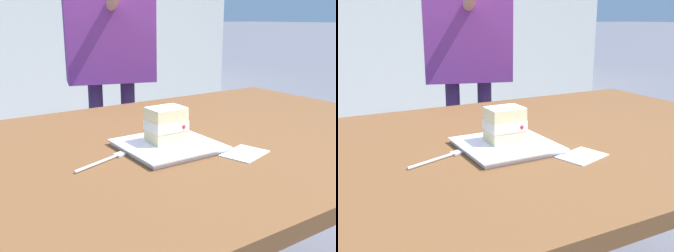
# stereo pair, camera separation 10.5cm
# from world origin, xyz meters

# --- Properties ---
(patio_table) EXTENTS (1.54, 1.08, 0.74)m
(patio_table) POSITION_xyz_m (0.00, 0.00, 0.66)
(patio_table) COLOR brown
(patio_table) RESTS_ON ground
(dessert_plate) EXTENTS (0.25, 0.25, 0.02)m
(dessert_plate) POSITION_xyz_m (-0.17, -0.06, 0.75)
(dessert_plate) COLOR white
(dessert_plate) RESTS_ON patio_table
(cake_slice) EXTENTS (0.10, 0.09, 0.10)m
(cake_slice) POSITION_xyz_m (-0.17, -0.04, 0.81)
(cake_slice) COLOR beige
(cake_slice) RESTS_ON dessert_plate
(dessert_fork) EXTENTS (0.17, 0.07, 0.01)m
(dessert_fork) POSITION_xyz_m (-0.37, -0.06, 0.75)
(dessert_fork) COLOR silver
(dessert_fork) RESTS_ON patio_table
(paper_napkin) EXTENTS (0.14, 0.12, 0.00)m
(paper_napkin) POSITION_xyz_m (-0.03, -0.21, 0.75)
(paper_napkin) COLOR white
(paper_napkin) RESTS_ON patio_table
(diner_person) EXTENTS (0.46, 0.59, 1.56)m
(diner_person) POSITION_xyz_m (0.10, 0.87, 1.04)
(diner_person) COLOR #452855
(diner_person) RESTS_ON ground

